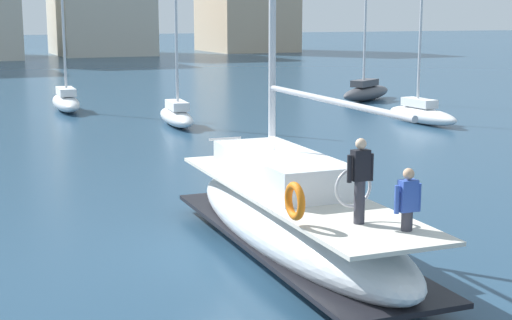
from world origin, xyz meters
The scene contains 6 objects.
ground_plane centered at (0.00, 0.00, 0.00)m, with size 400.00×400.00×0.00m, color navy.
main_sailboat centered at (0.72, -0.86, 0.91)m, with size 2.76×9.68×13.69m.
moored_sloop_far centered at (4.62, 19.38, 0.54)m, with size 1.63×5.06×7.09m.
moored_cutter_left centered at (18.78, 25.10, 0.63)m, with size 5.47×4.15×9.75m.
moored_cutter_right centered at (0.82, 27.35, 0.59)m, with size 1.58×5.62×8.14m.
moored_ketch_distant centered at (15.82, 15.27, 0.57)m, with size 1.36×4.99×8.75m.
Camera 1 is at (-6.52, -15.34, 5.20)m, focal length 53.62 mm.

